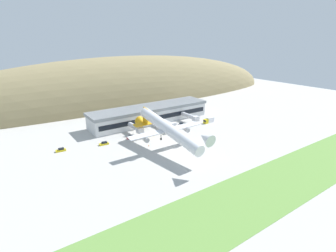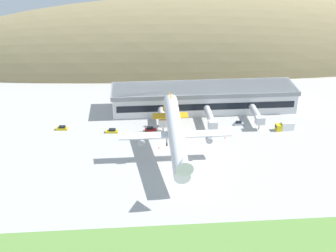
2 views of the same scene
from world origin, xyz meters
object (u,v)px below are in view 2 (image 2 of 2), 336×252
at_px(jetway_1, 210,118).
at_px(service_car_1, 62,128).
at_px(service_car_2, 239,123).
at_px(fuel_truck, 285,126).
at_px(terminal_building, 204,97).
at_px(cargo_airplane, 175,134).
at_px(jetway_2, 257,115).
at_px(jetway_0, 162,117).
at_px(service_car_3, 112,131).
at_px(traffic_cone_0, 159,147).
at_px(traffic_cone_1, 225,137).
at_px(service_car_0, 150,129).

xyz_separation_m(jetway_1, service_car_1, (-56.93, 2.24, -3.35)).
bearing_deg(service_car_2, fuel_truck, -19.37).
height_order(terminal_building, cargo_airplane, cargo_airplane).
xyz_separation_m(jetway_1, jetway_2, (18.51, 1.17, -0.00)).
bearing_deg(jetway_0, jetway_2, -0.88).
xyz_separation_m(service_car_1, service_car_3, (19.18, -3.87, -0.03)).
bearing_deg(service_car_3, terminal_building, 26.52).
relative_size(jetway_1, traffic_cone_0, 28.72).
height_order(jetway_0, service_car_2, jetway_0).
bearing_deg(traffic_cone_1, service_car_1, 169.02).
relative_size(jetway_2, traffic_cone_0, 24.89).
bearing_deg(terminal_building, traffic_cone_0, -122.53).
distance_m(cargo_airplane, traffic_cone_1, 26.41).
relative_size(cargo_airplane, fuel_truck, 7.89).
xyz_separation_m(cargo_airplane, fuel_truck, (43.95, 19.14, -8.64)).
bearing_deg(traffic_cone_0, service_car_2, 26.75).
bearing_deg(jetway_1, traffic_cone_0, -143.69).
relative_size(jetway_0, service_car_0, 3.12).
bearing_deg(terminal_building, service_car_3, -153.48).
height_order(traffic_cone_0, traffic_cone_1, same).
distance_m(service_car_3, traffic_cone_0, 21.78).
relative_size(service_car_2, traffic_cone_0, 6.55).
bearing_deg(service_car_0, jetway_2, 3.61).
bearing_deg(service_car_0, service_car_1, 173.74).
relative_size(cargo_airplane, service_car_3, 11.81).
relative_size(service_car_1, service_car_2, 1.19).
xyz_separation_m(service_car_1, traffic_cone_0, (36.18, -17.48, -0.36)).
bearing_deg(fuel_truck, traffic_cone_1, -168.63).
bearing_deg(traffic_cone_0, service_car_1, 154.21).
bearing_deg(jetway_1, jetway_0, 174.61).
relative_size(fuel_truck, traffic_cone_0, 12.14).
relative_size(jetway_1, fuel_truck, 2.37).
relative_size(jetway_0, cargo_airplane, 0.24).
height_order(service_car_2, traffic_cone_1, service_car_2).
bearing_deg(service_car_3, service_car_1, 168.60).
height_order(service_car_0, service_car_2, service_car_0).
height_order(jetway_1, jetway_2, same).
bearing_deg(traffic_cone_0, jetway_1, 36.31).
height_order(jetway_2, service_car_2, jetway_2).
distance_m(jetway_1, service_car_1, 57.07).
relative_size(terminal_building, service_car_3, 16.23).
height_order(jetway_1, service_car_2, jetway_1).
bearing_deg(jetway_2, cargo_airplane, -143.76).
xyz_separation_m(service_car_3, traffic_cone_0, (17.00, -13.61, -0.33)).
xyz_separation_m(jetway_2, cargo_airplane, (-34.22, -25.08, 6.14)).
bearing_deg(traffic_cone_1, fuel_truck, 11.37).
distance_m(terminal_building, cargo_airplane, 44.20).
xyz_separation_m(terminal_building, jetway_2, (18.57, -16.01, -1.60)).
xyz_separation_m(jetway_2, fuel_truck, (9.73, -5.94, -2.49)).
distance_m(service_car_1, traffic_cone_0, 40.19).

